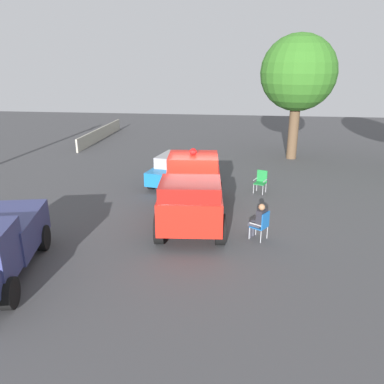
{
  "coord_description": "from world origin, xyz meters",
  "views": [
    {
      "loc": [
        13.29,
        1.31,
        5.77
      ],
      "look_at": [
        0.2,
        -0.32,
        1.2
      ],
      "focal_mm": 35.54,
      "sensor_mm": 36.0,
      "label": 1
    }
  ],
  "objects_px": {
    "lawn_chair_by_car": "(261,180)",
    "spectator_seated": "(259,220)",
    "oak_tree_left": "(298,74)",
    "classic_hot_rod": "(179,167)",
    "lawn_chair_near_truck": "(262,224)",
    "vintage_fire_truck": "(192,190)"
  },
  "relations": [
    {
      "from": "lawn_chair_by_car",
      "to": "spectator_seated",
      "type": "bearing_deg",
      "value": -3.59
    },
    {
      "from": "spectator_seated",
      "to": "oak_tree_left",
      "type": "bearing_deg",
      "value": 167.96
    },
    {
      "from": "classic_hot_rod",
      "to": "spectator_seated",
      "type": "distance_m",
      "value": 7.12
    },
    {
      "from": "lawn_chair_near_truck",
      "to": "vintage_fire_truck",
      "type": "bearing_deg",
      "value": -119.3
    },
    {
      "from": "spectator_seated",
      "to": "oak_tree_left",
      "type": "xyz_separation_m",
      "value": [
        -11.75,
        2.51,
        4.37
      ]
    },
    {
      "from": "oak_tree_left",
      "to": "vintage_fire_truck",
      "type": "bearing_deg",
      "value": -25.41
    },
    {
      "from": "lawn_chair_near_truck",
      "to": "oak_tree_left",
      "type": "relative_size",
      "value": 0.14
    },
    {
      "from": "classic_hot_rod",
      "to": "lawn_chair_near_truck",
      "type": "distance_m",
      "value": 7.24
    },
    {
      "from": "lawn_chair_by_car",
      "to": "spectator_seated",
      "type": "height_order",
      "value": "spectator_seated"
    },
    {
      "from": "vintage_fire_truck",
      "to": "spectator_seated",
      "type": "relative_size",
      "value": 4.74
    },
    {
      "from": "classic_hot_rod",
      "to": "oak_tree_left",
      "type": "distance_m",
      "value": 9.44
    },
    {
      "from": "lawn_chair_by_car",
      "to": "spectator_seated",
      "type": "xyz_separation_m",
      "value": [
        4.97,
        -0.31,
        0.11
      ]
    },
    {
      "from": "lawn_chair_by_car",
      "to": "oak_tree_left",
      "type": "relative_size",
      "value": 0.14
    },
    {
      "from": "vintage_fire_truck",
      "to": "lawn_chair_by_car",
      "type": "xyz_separation_m",
      "value": [
        -3.61,
        2.74,
        -0.61
      ]
    },
    {
      "from": "spectator_seated",
      "to": "classic_hot_rod",
      "type": "bearing_deg",
      "value": -148.83
    },
    {
      "from": "classic_hot_rod",
      "to": "oak_tree_left",
      "type": "bearing_deg",
      "value": 132.41
    },
    {
      "from": "vintage_fire_truck",
      "to": "lawn_chair_near_truck",
      "type": "relative_size",
      "value": 5.99
    },
    {
      "from": "lawn_chair_near_truck",
      "to": "spectator_seated",
      "type": "xyz_separation_m",
      "value": [
        -0.07,
        -0.11,
        0.11
      ]
    },
    {
      "from": "classic_hot_rod",
      "to": "oak_tree_left",
      "type": "xyz_separation_m",
      "value": [
        -5.66,
        6.19,
        4.32
      ]
    },
    {
      "from": "lawn_chair_near_truck",
      "to": "lawn_chair_by_car",
      "type": "relative_size",
      "value": 1.0
    },
    {
      "from": "spectator_seated",
      "to": "lawn_chair_by_car",
      "type": "bearing_deg",
      "value": 176.41
    },
    {
      "from": "lawn_chair_near_truck",
      "to": "lawn_chair_by_car",
      "type": "bearing_deg",
      "value": 177.72
    }
  ]
}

